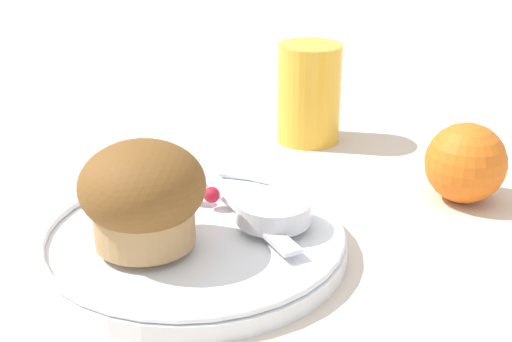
# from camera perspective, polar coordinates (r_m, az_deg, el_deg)

# --- Properties ---
(ground_plane) EXTENTS (3.00, 3.00, 0.00)m
(ground_plane) POSITION_cam_1_polar(r_m,az_deg,el_deg) (0.57, -6.32, -5.99)
(ground_plane) COLOR beige
(plate) EXTENTS (0.24, 0.24, 0.02)m
(plate) POSITION_cam_1_polar(r_m,az_deg,el_deg) (0.55, -5.01, -5.60)
(plate) COLOR white
(plate) RESTS_ON ground_plane
(muffin) EXTENTS (0.09, 0.09, 0.08)m
(muffin) POSITION_cam_1_polar(r_m,az_deg,el_deg) (0.52, -8.77, -1.99)
(muffin) COLOR tan
(muffin) RESTS_ON plate
(cream_ramekin) EXTENTS (0.06, 0.06, 0.02)m
(cream_ramekin) POSITION_cam_1_polar(r_m,az_deg,el_deg) (0.55, 1.42, -3.10)
(cream_ramekin) COLOR silver
(cream_ramekin) RESTS_ON plate
(berry_pair) EXTENTS (0.03, 0.01, 0.01)m
(berry_pair) POSITION_cam_1_polar(r_m,az_deg,el_deg) (0.59, -4.40, -1.66)
(berry_pair) COLOR #B7192D
(berry_pair) RESTS_ON plate
(butter_knife) EXTENTS (0.18, 0.11, 0.00)m
(butter_knife) POSITION_cam_1_polar(r_m,az_deg,el_deg) (0.59, -1.74, -2.30)
(butter_knife) COLOR silver
(butter_knife) RESTS_ON plate
(orange_fruit) EXTENTS (0.07, 0.07, 0.07)m
(orange_fruit) POSITION_cam_1_polar(r_m,az_deg,el_deg) (0.65, 16.42, 0.62)
(orange_fruit) COLOR orange
(orange_fruit) RESTS_ON ground_plane
(juice_glass) EXTENTS (0.07, 0.07, 0.11)m
(juice_glass) POSITION_cam_1_polar(r_m,az_deg,el_deg) (0.76, 4.27, 6.21)
(juice_glass) COLOR gold
(juice_glass) RESTS_ON ground_plane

